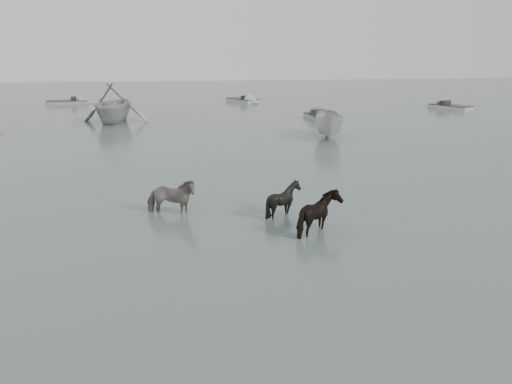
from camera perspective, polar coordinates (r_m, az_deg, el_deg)
ground at (r=15.62m, az=2.71°, el=-5.30°), size 140.00×140.00×0.00m
pony_pinto at (r=17.86m, az=-9.71°, el=-0.06°), size 1.95×1.13×1.55m
pony_dark at (r=15.92m, az=7.39°, el=-2.03°), size 1.78×1.91×1.55m
pony_black at (r=17.49m, az=3.17°, el=-0.42°), size 1.45×1.33×1.42m
rowboat_trail at (r=40.15m, az=-16.00°, el=9.88°), size 6.13×6.79×3.15m
boat_small at (r=32.70m, az=8.37°, el=7.76°), size 2.73×4.96×1.81m
skiff_port at (r=40.45m, az=7.48°, el=8.70°), size 2.25×5.77×0.75m
skiff_mid at (r=52.58m, az=-1.52°, el=10.62°), size 4.08×4.99×0.75m
skiff_star at (r=50.29m, az=21.40°, el=9.24°), size 3.97×5.32×0.75m
skiff_far at (r=54.31m, az=-20.79°, el=9.76°), size 5.57×2.48×0.75m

